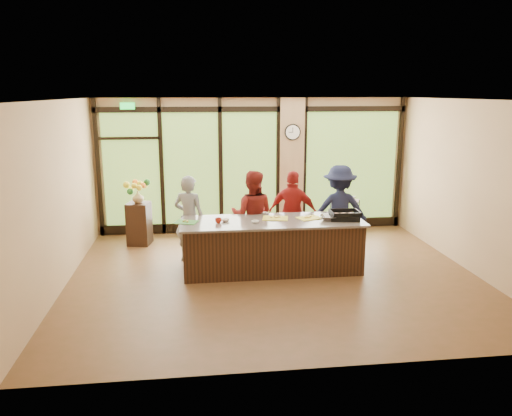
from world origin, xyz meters
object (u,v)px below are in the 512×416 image
object	(u,v)px
island_base	(272,246)
bar_cart	(344,211)
cook_left	(189,219)
flower_stand	(139,224)
roasting_pan	(345,217)
cook_right	(339,210)

from	to	relation	value
island_base	bar_cart	size ratio (longest dim) A/B	3.65
cook_left	flower_stand	xyz separation A→B (m)	(-1.06, 1.20, -0.38)
roasting_pan	bar_cart	bearing A→B (deg)	83.68
cook_left	flower_stand	distance (m)	1.64
bar_cart	island_base	bearing A→B (deg)	-110.26
cook_left	bar_cart	bearing A→B (deg)	-132.89
island_base	cook_right	bearing A→B (deg)	28.30
cook_left	flower_stand	size ratio (longest dim) A/B	1.85
cook_left	cook_right	xyz separation A→B (m)	(2.89, 0.08, 0.06)
island_base	flower_stand	world-z (taller)	flower_stand
island_base	bar_cart	bearing A→B (deg)	47.65
cook_left	island_base	bearing A→B (deg)	178.24
cook_right	flower_stand	distance (m)	4.12
roasting_pan	bar_cart	size ratio (longest dim) A/B	0.59
roasting_pan	cook_left	bearing A→B (deg)	174.79
cook_left	roasting_pan	xyz separation A→B (m)	(2.74, -0.78, 0.15)
cook_right	island_base	bearing A→B (deg)	34.19
cook_right	flower_stand	xyz separation A→B (m)	(-3.94, 1.12, -0.44)
flower_stand	cook_left	bearing A→B (deg)	-37.09
flower_stand	bar_cart	size ratio (longest dim) A/B	1.04
cook_right	roasting_pan	distance (m)	0.88
cook_right	flower_stand	world-z (taller)	cook_right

